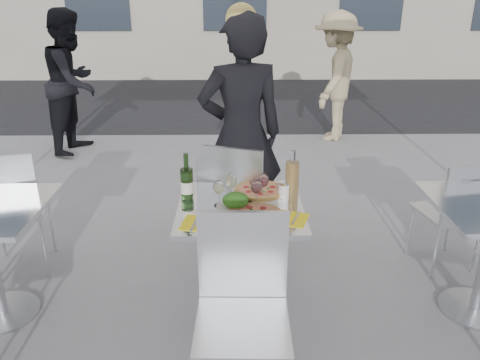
{
  "coord_description": "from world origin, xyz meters",
  "views": [
    {
      "loc": [
        -0.04,
        -2.45,
        1.89
      ],
      "look_at": [
        0.0,
        0.15,
        0.85
      ],
      "focal_mm": 35.0,
      "sensor_mm": 36.0,
      "label": 1
    }
  ],
  "objects_px": {
    "salad_plate": "(236,202)",
    "wineglass_red_b": "(263,181)",
    "main_table": "(240,238)",
    "wineglass_white_a": "(219,188)",
    "pizza_near": "(255,216)",
    "wine_bottle": "(187,183)",
    "napkin_left": "(199,223)",
    "pedestrian_a": "(73,82)",
    "carafe": "(292,178)",
    "side_chair_rfar": "(457,207)",
    "woman_diner": "(241,135)",
    "wineglass_red_a": "(257,188)",
    "wineglass_white_b": "(231,182)",
    "pedestrian_b": "(335,77)",
    "chair_far": "(235,199)",
    "chair_near": "(243,297)",
    "napkin_right": "(290,218)",
    "side_chair_lfar": "(10,204)",
    "pizza_far": "(259,191)",
    "sugar_shaker": "(284,190)"
  },
  "relations": [
    {
      "from": "chair_far",
      "to": "chair_near",
      "type": "bearing_deg",
      "value": 111.24
    },
    {
      "from": "pizza_near",
      "to": "wine_bottle",
      "type": "distance_m",
      "value": 0.46
    },
    {
      "from": "napkin_left",
      "to": "wine_bottle",
      "type": "bearing_deg",
      "value": 115.79
    },
    {
      "from": "woman_diner",
      "to": "side_chair_rfar",
      "type": "bearing_deg",
      "value": 150.42
    },
    {
      "from": "sugar_shaker",
      "to": "wineglass_red_b",
      "type": "height_order",
      "value": "wineglass_red_b"
    },
    {
      "from": "pedestrian_a",
      "to": "napkin_left",
      "type": "relative_size",
      "value": 8.4
    },
    {
      "from": "sugar_shaker",
      "to": "wineglass_red_b",
      "type": "relative_size",
      "value": 0.68
    },
    {
      "from": "pedestrian_a",
      "to": "pedestrian_b",
      "type": "bearing_deg",
      "value": -73.4
    },
    {
      "from": "sugar_shaker",
      "to": "wineglass_red_a",
      "type": "xyz_separation_m",
      "value": [
        -0.17,
        -0.09,
        0.06
      ]
    },
    {
      "from": "wineglass_white_b",
      "to": "sugar_shaker",
      "type": "bearing_deg",
      "value": -0.14
    },
    {
      "from": "side_chair_lfar",
      "to": "pedestrian_a",
      "type": "relative_size",
      "value": 0.54
    },
    {
      "from": "chair_near",
      "to": "side_chair_lfar",
      "type": "bearing_deg",
      "value": 146.66
    },
    {
      "from": "pedestrian_a",
      "to": "napkin_left",
      "type": "distance_m",
      "value": 3.99
    },
    {
      "from": "wineglass_red_b",
      "to": "side_chair_rfar",
      "type": "bearing_deg",
      "value": 15.13
    },
    {
      "from": "sugar_shaker",
      "to": "napkin_left",
      "type": "relative_size",
      "value": 0.52
    },
    {
      "from": "main_table",
      "to": "salad_plate",
      "type": "relative_size",
      "value": 3.41
    },
    {
      "from": "woman_diner",
      "to": "wine_bottle",
      "type": "height_order",
      "value": "woman_diner"
    },
    {
      "from": "wine_bottle",
      "to": "pizza_far",
      "type": "bearing_deg",
      "value": 13.68
    },
    {
      "from": "pizza_near",
      "to": "wineglass_white_b",
      "type": "relative_size",
      "value": 2.06
    },
    {
      "from": "pedestrian_a",
      "to": "carafe",
      "type": "relative_size",
      "value": 5.98
    },
    {
      "from": "napkin_right",
      "to": "wineglass_red_b",
      "type": "bearing_deg",
      "value": 136.6
    },
    {
      "from": "carafe",
      "to": "wineglass_red_a",
      "type": "height_order",
      "value": "carafe"
    },
    {
      "from": "woman_diner",
      "to": "pedestrian_a",
      "type": "bearing_deg",
      "value": -61.89
    },
    {
      "from": "carafe",
      "to": "wineglass_red_b",
      "type": "xyz_separation_m",
      "value": [
        -0.17,
        -0.02,
        -0.01
      ]
    },
    {
      "from": "carafe",
      "to": "napkin_right",
      "type": "relative_size",
      "value": 1.25
    },
    {
      "from": "main_table",
      "to": "napkin_left",
      "type": "relative_size",
      "value": 3.63
    },
    {
      "from": "woman_diner",
      "to": "pizza_far",
      "type": "relative_size",
      "value": 5.18
    },
    {
      "from": "wineglass_red_b",
      "to": "chair_near",
      "type": "bearing_deg",
      "value": -100.56
    },
    {
      "from": "side_chair_rfar",
      "to": "wineglass_white_a",
      "type": "bearing_deg",
      "value": 4.97
    },
    {
      "from": "pizza_far",
      "to": "woman_diner",
      "type": "bearing_deg",
      "value": 97.31
    },
    {
      "from": "wineglass_red_a",
      "to": "pedestrian_a",
      "type": "bearing_deg",
      "value": 122.21
    },
    {
      "from": "chair_far",
      "to": "main_table",
      "type": "bearing_deg",
      "value": 113.13
    },
    {
      "from": "wineglass_white_a",
      "to": "chair_far",
      "type": "bearing_deg",
      "value": 78.41
    },
    {
      "from": "pedestrian_a",
      "to": "napkin_right",
      "type": "distance_m",
      "value": 4.2
    },
    {
      "from": "salad_plate",
      "to": "wineglass_red_b",
      "type": "xyz_separation_m",
      "value": [
        0.16,
        0.13,
        0.07
      ]
    },
    {
      "from": "carafe",
      "to": "napkin_left",
      "type": "height_order",
      "value": "carafe"
    },
    {
      "from": "pizza_near",
      "to": "sugar_shaker",
      "type": "height_order",
      "value": "sugar_shaker"
    },
    {
      "from": "side_chair_lfar",
      "to": "wineglass_white_a",
      "type": "height_order",
      "value": "side_chair_lfar"
    },
    {
      "from": "main_table",
      "to": "wineglass_white_a",
      "type": "height_order",
      "value": "wineglass_white_a"
    },
    {
      "from": "pedestrian_b",
      "to": "wine_bottle",
      "type": "xyz_separation_m",
      "value": [
        -1.63,
        -3.74,
        0.02
      ]
    },
    {
      "from": "pizza_far",
      "to": "napkin_left",
      "type": "bearing_deg",
      "value": -130.86
    },
    {
      "from": "chair_near",
      "to": "pedestrian_a",
      "type": "height_order",
      "value": "pedestrian_a"
    },
    {
      "from": "wineglass_white_b",
      "to": "wineglass_red_a",
      "type": "bearing_deg",
      "value": -32.08
    },
    {
      "from": "carafe",
      "to": "napkin_left",
      "type": "relative_size",
      "value": 1.4
    },
    {
      "from": "woman_diner",
      "to": "wineglass_white_b",
      "type": "relative_size",
      "value": 11.32
    },
    {
      "from": "pizza_near",
      "to": "chair_far",
      "type": "bearing_deg",
      "value": 99.63
    },
    {
      "from": "napkin_right",
      "to": "woman_diner",
      "type": "bearing_deg",
      "value": 123.41
    },
    {
      "from": "wineglass_red_b",
      "to": "wine_bottle",
      "type": "bearing_deg",
      "value": -175.49
    },
    {
      "from": "salad_plate",
      "to": "side_chair_lfar",
      "type": "bearing_deg",
      "value": 162.31
    },
    {
      "from": "salad_plate",
      "to": "wineglass_red_a",
      "type": "distance_m",
      "value": 0.14
    }
  ]
}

